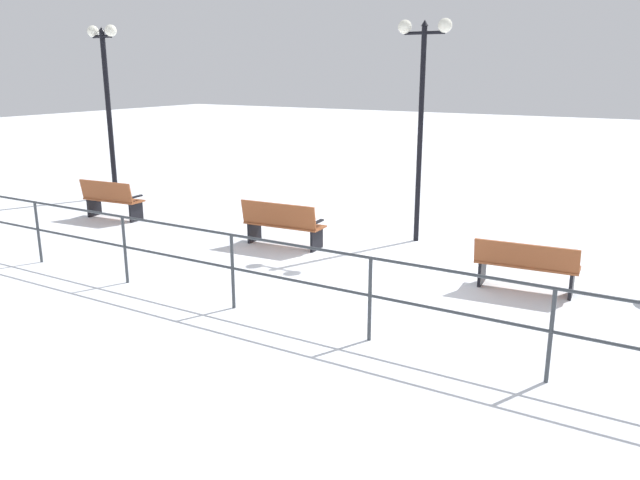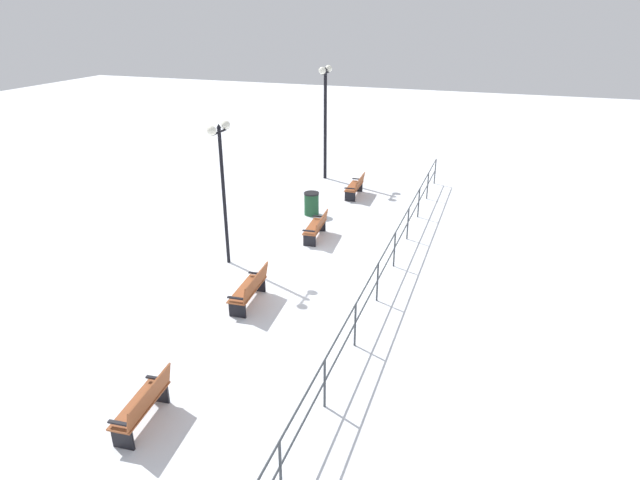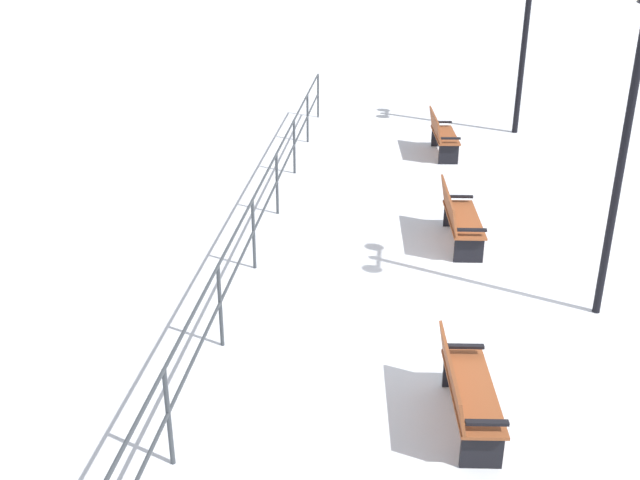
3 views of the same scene
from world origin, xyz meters
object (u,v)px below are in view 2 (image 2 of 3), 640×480
object	(u,v)px
bench_second	(317,227)
trash_bin	(312,204)
bench_nearest	(356,186)
bench_third	(250,288)
lamppost_middle	(222,165)
bench_fourth	(144,404)
lamppost_near	(325,104)

from	to	relation	value
bench_second	trash_bin	xyz separation A→B (m)	(0.96, -2.14, 0.00)
bench_nearest	trash_bin	world-z (taller)	trash_bin
bench_third	trash_bin	bearing A→B (deg)	-87.76
bench_second	lamppost_middle	xyz separation A→B (m)	(2.00, 2.68, 2.71)
bench_second	bench_third	bearing A→B (deg)	82.79
bench_second	bench_nearest	bearing A→B (deg)	-95.56
bench_fourth	bench_second	bearing A→B (deg)	-95.98
lamppost_near	trash_bin	size ratio (longest dim) A/B	5.68
bench_second	lamppost_near	xyz separation A→B (m)	(2.00, -6.88, 2.99)
bench_second	lamppost_near	world-z (taller)	lamppost_near
trash_bin	bench_fourth	bearing A→B (deg)	94.15
bench_third	lamppost_middle	size ratio (longest dim) A/B	0.38
bench_second	bench_third	distance (m)	4.80
lamppost_near	lamppost_middle	world-z (taller)	lamppost_near
bench_fourth	trash_bin	xyz separation A→B (m)	(0.85, -11.73, -0.03)
bench_nearest	lamppost_middle	size ratio (longest dim) A/B	0.37
bench_second	trash_bin	distance (m)	2.35
bench_second	bench_fourth	xyz separation A→B (m)	(0.11, 9.59, 0.04)
bench_nearest	bench_second	bearing A→B (deg)	86.84
bench_second	trash_bin	size ratio (longest dim) A/B	1.83
bench_second	bench_fourth	size ratio (longest dim) A/B	1.05
bench_fourth	lamppost_middle	world-z (taller)	lamppost_middle
lamppost_middle	bench_fourth	bearing A→B (deg)	105.25
trash_bin	lamppost_middle	bearing A→B (deg)	77.92
bench_nearest	lamppost_near	size ratio (longest dim) A/B	0.32
bench_nearest	bench_third	distance (m)	9.59
lamppost_near	lamppost_middle	xyz separation A→B (m)	(-0.00, 9.56, -0.28)
bench_nearest	lamppost_middle	xyz separation A→B (m)	(2.06, 7.48, 2.70)
lamppost_middle	bench_second	bearing A→B (deg)	-126.67
bench_second	lamppost_middle	distance (m)	4.31
trash_bin	bench_third	bearing A→B (deg)	96.27
bench_third	trash_bin	size ratio (longest dim) A/B	1.89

